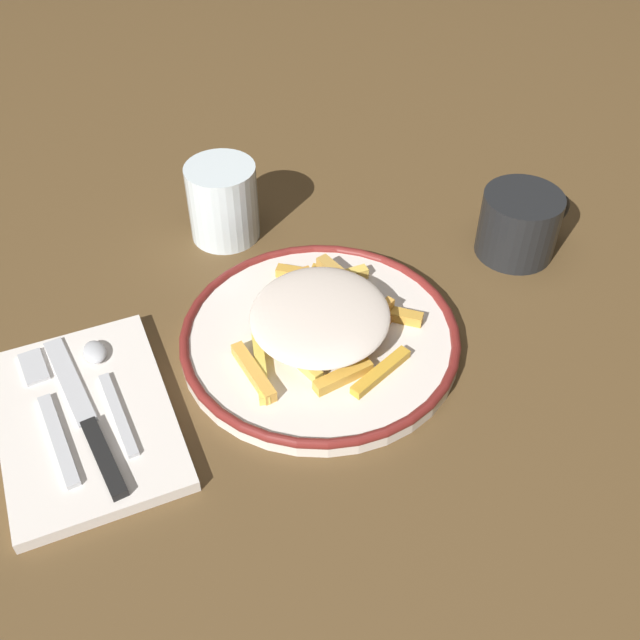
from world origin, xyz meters
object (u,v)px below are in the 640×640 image
spoon (104,375)px  coffee_mug (520,224)px  plate (320,337)px  fries_heap (319,316)px  fork (49,413)px  water_glass (223,202)px  knife (90,425)px  napkin (85,418)px

spoon → coffee_mug: bearing=0.5°
plate → fries_heap: bearing=74.2°
plate → fork: size_ratio=1.61×
coffee_mug → water_glass: bearing=149.3°
knife → plate: bearing=4.1°
napkin → fork: fork is taller
fries_heap → water_glass: water_glass is taller
fries_heap → coffee_mug: (0.27, 0.04, 0.00)m
fork → knife: size_ratio=0.84×
plate → knife: size_ratio=1.35×
fork → water_glass: 0.32m
fries_heap → spoon: bearing=171.7°
fries_heap → coffee_mug: size_ratio=1.78×
fork → spoon: (0.06, 0.02, 0.00)m
spoon → napkin: bearing=-128.2°
napkin → fork: bearing=156.8°
fries_heap → coffee_mug: 0.27m
napkin → fries_heap: bearing=0.8°
water_glass → spoon: bearing=-136.6°
plate → water_glass: water_glass is taller
fork → spoon: spoon is taller
water_glass → fork: bearing=-140.6°
plate → fries_heap: fries_heap is taller
fries_heap → knife: size_ratio=0.98×
plate → napkin: bearing=179.6°
napkin → water_glass: (0.22, 0.21, 0.04)m
plate → coffee_mug: coffee_mug is taller
fries_heap → fork: 0.27m
plate → knife: bearing=-175.9°
napkin → fork: (-0.03, 0.01, 0.01)m
fork → knife: bearing=-46.0°
spoon → plate: bearing=-9.8°
knife → spoon: bearing=64.2°
napkin → coffee_mug: bearing=4.4°
napkin → spoon: spoon is taller
fork → coffee_mug: (0.54, 0.03, 0.02)m
plate → spoon: size_ratio=1.87×
knife → spoon: 0.06m
fork → fries_heap: bearing=-1.8°
napkin → water_glass: bearing=44.6°
knife → spoon: (0.03, 0.05, 0.00)m
fork → knife: 0.04m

